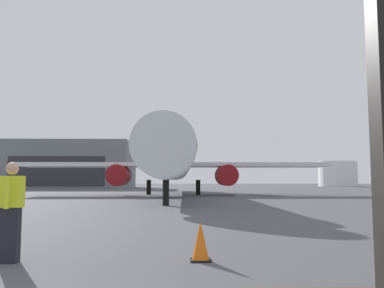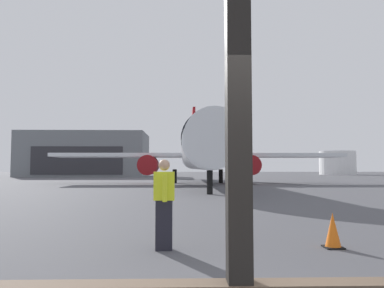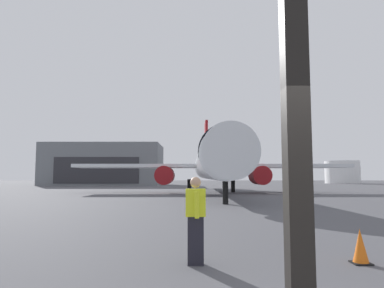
% 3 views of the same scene
% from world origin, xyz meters
% --- Properties ---
extents(ground_plane, '(220.00, 220.00, 0.00)m').
position_xyz_m(ground_plane, '(0.00, 40.00, 0.00)').
color(ground_plane, '#4C4C51').
extents(airplane, '(28.82, 35.63, 9.85)m').
position_xyz_m(airplane, '(1.22, 33.56, 3.13)').
color(airplane, silver).
rests_on(airplane, ground).
extents(ground_crew_worker, '(0.40, 0.57, 1.74)m').
position_xyz_m(ground_crew_worker, '(-0.81, 4.21, 0.90)').
color(ground_crew_worker, black).
rests_on(ground_crew_worker, ground).
extents(traffic_cone, '(0.36, 0.36, 0.69)m').
position_xyz_m(traffic_cone, '(2.52, 4.31, 0.33)').
color(traffic_cone, orange).
rests_on(traffic_cone, ground).
extents(distant_hangar, '(22.69, 13.59, 8.21)m').
position_xyz_m(distant_hangar, '(-18.66, 69.29, 4.10)').
color(distant_hangar, slate).
rests_on(distant_hangar, ground).
extents(fuel_storage_tank, '(8.35, 8.35, 5.56)m').
position_xyz_m(fuel_storage_tank, '(36.71, 85.32, 2.78)').
color(fuel_storage_tank, white).
rests_on(fuel_storage_tank, ground).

